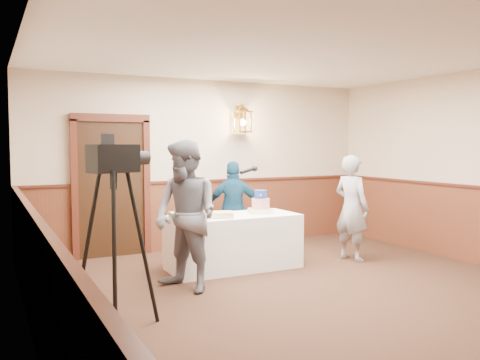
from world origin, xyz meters
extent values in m
plane|color=#301C12|center=(0.00, 0.00, 0.00)|extent=(7.00, 7.00, 0.00)
cube|color=beige|center=(0.00, 3.50, 1.40)|extent=(6.00, 0.02, 2.80)
cube|color=beige|center=(-3.00, 0.00, 1.40)|extent=(0.02, 7.00, 2.80)
cube|color=white|center=(0.00, 0.00, 2.80)|extent=(6.00, 7.00, 0.02)
cube|color=#5C2F1A|center=(0.00, 3.48, 0.55)|extent=(5.98, 0.04, 1.10)
cube|color=#5C2F1A|center=(-2.98, 0.00, 0.55)|extent=(0.04, 6.98, 1.10)
cube|color=#491E13|center=(0.00, 3.46, 1.12)|extent=(5.98, 0.07, 0.04)
cube|color=black|center=(-1.60, 3.45, 1.05)|extent=(1.00, 0.06, 2.10)
cube|color=white|center=(-0.27, 1.90, 0.38)|extent=(1.80, 0.80, 0.75)
cube|color=beige|center=(0.16, 1.90, 0.78)|extent=(0.40, 0.40, 0.06)
cylinder|color=red|center=(0.16, 1.90, 0.89)|extent=(0.26, 0.26, 0.15)
cylinder|color=navy|center=(0.16, 1.90, 1.02)|extent=(0.18, 0.18, 0.12)
cube|color=#E2CD87|center=(-0.56, 1.76, 0.79)|extent=(0.45, 0.40, 0.08)
cube|color=#96D395|center=(-0.99, 1.93, 0.79)|extent=(0.35, 0.28, 0.08)
imported|color=slate|center=(-1.24, 1.18, 0.89)|extent=(0.97, 1.07, 1.78)
cylinder|color=black|center=(-0.28, 1.47, 1.39)|extent=(0.23, 0.10, 0.09)
sphere|color=black|center=(-0.15, 1.50, 1.41)|extent=(0.08, 0.08, 0.08)
imported|color=gray|center=(1.53, 1.58, 0.79)|extent=(0.50, 0.64, 1.57)
imported|color=navy|center=(0.15, 2.73, 0.73)|extent=(0.93, 0.65, 1.47)
cube|color=black|center=(-2.30, 0.19, 1.60)|extent=(0.47, 0.34, 0.25)
cylinder|color=black|center=(-2.04, 0.27, 1.60)|extent=(0.20, 0.17, 0.13)
camera|label=1|loc=(-3.33, -4.37, 1.73)|focal=38.00mm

